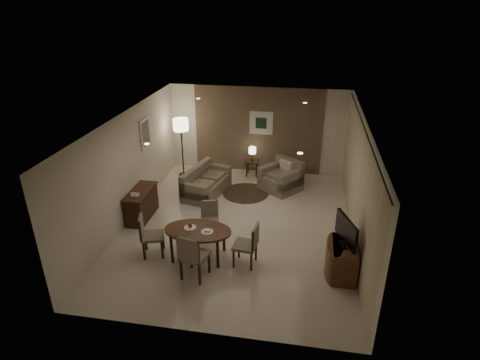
% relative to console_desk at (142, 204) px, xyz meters
% --- Properties ---
extents(room_shell, '(5.50, 7.00, 2.70)m').
position_rel_console_desk_xyz_m(room_shell, '(2.49, 0.40, 0.98)').
color(room_shell, beige).
rests_on(room_shell, ground).
extents(taupe_accent, '(3.96, 0.03, 2.70)m').
position_rel_console_desk_xyz_m(taupe_accent, '(2.49, 3.48, 0.98)').
color(taupe_accent, brown).
rests_on(taupe_accent, wall_back).
extents(curtain_wall, '(0.08, 6.70, 2.58)m').
position_rel_console_desk_xyz_m(curtain_wall, '(5.17, 0.00, 0.95)').
color(curtain_wall, beige).
rests_on(curtain_wall, wall_right).
extents(curtain_rod, '(0.03, 6.80, 0.03)m').
position_rel_console_desk_xyz_m(curtain_rod, '(5.17, 0.00, 2.27)').
color(curtain_rod, black).
rests_on(curtain_rod, wall_right).
extents(art_back_frame, '(0.72, 0.03, 0.72)m').
position_rel_console_desk_xyz_m(art_back_frame, '(2.59, 3.46, 1.23)').
color(art_back_frame, silver).
rests_on(art_back_frame, wall_back).
extents(art_back_canvas, '(0.34, 0.01, 0.34)m').
position_rel_console_desk_xyz_m(art_back_canvas, '(2.59, 3.44, 1.23)').
color(art_back_canvas, '#1C3321').
rests_on(art_back_canvas, wall_back).
extents(art_left_frame, '(0.03, 0.60, 0.80)m').
position_rel_console_desk_xyz_m(art_left_frame, '(-0.23, 1.20, 1.48)').
color(art_left_frame, silver).
rests_on(art_left_frame, wall_left).
extents(art_left_canvas, '(0.01, 0.46, 0.64)m').
position_rel_console_desk_xyz_m(art_left_canvas, '(-0.21, 1.20, 1.48)').
color(art_left_canvas, gray).
rests_on(art_left_canvas, wall_left).
extents(downlight_nl, '(0.10, 0.10, 0.01)m').
position_rel_console_desk_xyz_m(downlight_nl, '(1.09, -1.80, 2.31)').
color(downlight_nl, white).
rests_on(downlight_nl, ceiling).
extents(downlight_nr, '(0.10, 0.10, 0.01)m').
position_rel_console_desk_xyz_m(downlight_nr, '(3.89, -1.80, 2.31)').
color(downlight_nr, white).
rests_on(downlight_nr, ceiling).
extents(downlight_fl, '(0.10, 0.10, 0.01)m').
position_rel_console_desk_xyz_m(downlight_fl, '(1.09, 1.80, 2.31)').
color(downlight_fl, white).
rests_on(downlight_fl, ceiling).
extents(downlight_fr, '(0.10, 0.10, 0.01)m').
position_rel_console_desk_xyz_m(downlight_fr, '(3.89, 1.80, 2.31)').
color(downlight_fr, white).
rests_on(downlight_fr, ceiling).
extents(console_desk, '(0.48, 1.20, 0.75)m').
position_rel_console_desk_xyz_m(console_desk, '(0.00, 0.00, 0.00)').
color(console_desk, '#4F2D19').
rests_on(console_desk, floor).
extents(telephone, '(0.20, 0.14, 0.09)m').
position_rel_console_desk_xyz_m(telephone, '(0.00, -0.30, 0.43)').
color(telephone, white).
rests_on(telephone, console_desk).
extents(tv_cabinet, '(0.48, 0.90, 0.70)m').
position_rel_console_desk_xyz_m(tv_cabinet, '(4.89, -1.50, -0.03)').
color(tv_cabinet, brown).
rests_on(tv_cabinet, floor).
extents(flat_tv, '(0.36, 0.85, 0.60)m').
position_rel_console_desk_xyz_m(flat_tv, '(4.87, -1.50, 0.65)').
color(flat_tv, black).
rests_on(flat_tv, tv_cabinet).
extents(dining_table, '(1.44, 0.90, 0.67)m').
position_rel_console_desk_xyz_m(dining_table, '(1.86, -1.40, -0.04)').
color(dining_table, '#4F2D19').
rests_on(dining_table, floor).
extents(chair_near, '(0.59, 0.59, 1.02)m').
position_rel_console_desk_xyz_m(chair_near, '(1.97, -2.06, 0.14)').
color(chair_near, '#78725C').
rests_on(chair_near, floor).
extents(chair_far, '(0.52, 0.52, 0.87)m').
position_rel_console_desk_xyz_m(chair_far, '(1.93, -0.63, 0.06)').
color(chair_far, '#78725C').
rests_on(chair_far, floor).
extents(chair_left, '(0.57, 0.57, 0.95)m').
position_rel_console_desk_xyz_m(chair_left, '(0.87, -1.48, 0.10)').
color(chair_left, '#78725C').
rests_on(chair_left, floor).
extents(chair_right, '(0.51, 0.51, 0.95)m').
position_rel_console_desk_xyz_m(chair_right, '(2.89, -1.49, 0.10)').
color(chair_right, '#78725C').
rests_on(chair_right, floor).
extents(plate_a, '(0.26, 0.26, 0.02)m').
position_rel_console_desk_xyz_m(plate_a, '(1.68, -1.35, 0.31)').
color(plate_a, white).
rests_on(plate_a, dining_table).
extents(plate_b, '(0.26, 0.26, 0.02)m').
position_rel_console_desk_xyz_m(plate_b, '(2.08, -1.45, 0.31)').
color(plate_b, white).
rests_on(plate_b, dining_table).
extents(fruit_apple, '(0.09, 0.09, 0.09)m').
position_rel_console_desk_xyz_m(fruit_apple, '(1.68, -1.35, 0.36)').
color(fruit_apple, '#A3122A').
rests_on(fruit_apple, plate_a).
extents(napkin, '(0.12, 0.08, 0.03)m').
position_rel_console_desk_xyz_m(napkin, '(2.08, -1.45, 0.33)').
color(napkin, white).
rests_on(napkin, plate_b).
extents(round_rug, '(1.32, 1.32, 0.01)m').
position_rel_console_desk_xyz_m(round_rug, '(2.38, 1.78, -0.37)').
color(round_rug, '#473A27').
rests_on(round_rug, floor).
extents(sofa, '(1.79, 1.18, 0.78)m').
position_rel_console_desk_xyz_m(sofa, '(1.29, 1.59, 0.01)').
color(sofa, '#78725C').
rests_on(sofa, floor).
extents(armchair, '(1.35, 1.34, 0.88)m').
position_rel_console_desk_xyz_m(armchair, '(3.34, 2.20, 0.06)').
color(armchair, '#78725C').
rests_on(armchair, floor).
extents(side_table, '(0.38, 0.38, 0.48)m').
position_rel_console_desk_xyz_m(side_table, '(2.38, 3.08, -0.13)').
color(side_table, black).
rests_on(side_table, floor).
extents(table_lamp, '(0.22, 0.22, 0.50)m').
position_rel_console_desk_xyz_m(table_lamp, '(2.38, 3.08, 0.36)').
color(table_lamp, '#FFEAC1').
rests_on(table_lamp, side_table).
extents(floor_lamp, '(0.46, 0.46, 1.83)m').
position_rel_console_desk_xyz_m(floor_lamp, '(0.26, 2.73, 0.54)').
color(floor_lamp, '#FFE5B7').
rests_on(floor_lamp, floor).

